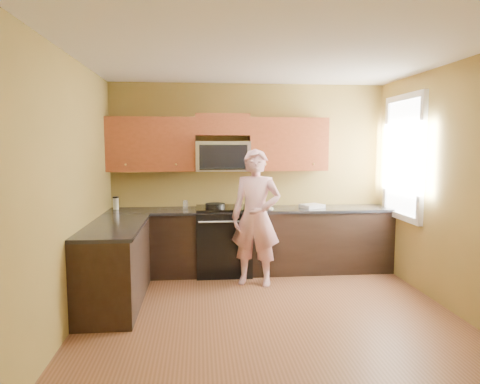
{
  "coord_description": "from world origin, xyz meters",
  "views": [
    {
      "loc": [
        -0.73,
        -4.33,
        1.81
      ],
      "look_at": [
        -0.2,
        1.3,
        1.2
      ],
      "focal_mm": 32.39,
      "sensor_mm": 36.0,
      "label": 1
    }
  ],
  "objects": [
    {
      "name": "napkin_b",
      "position": [
        0.14,
        1.7,
        0.95
      ],
      "size": [
        0.15,
        0.16,
        0.07
      ],
      "primitive_type": "ellipsoid",
      "rotation": [
        0.0,
        0.0,
        -0.27
      ],
      "color": "silver",
      "rests_on": "countertop_back"
    },
    {
      "name": "butter_tub",
      "position": [
        0.08,
        1.68,
        0.92
      ],
      "size": [
        0.16,
        0.16,
        0.09
      ],
      "primitive_type": null,
      "rotation": [
        0.0,
        0.0,
        0.3
      ],
      "color": "yellow",
      "rests_on": "countertop_back"
    },
    {
      "name": "dish_towel",
      "position": [
        0.88,
        1.69,
        0.95
      ],
      "size": [
        0.37,
        0.34,
        0.05
      ],
      "primitive_type": "cube",
      "rotation": [
        0.0,
        0.0,
        0.43
      ],
      "color": "white",
      "rests_on": "countertop_back"
    },
    {
      "name": "travel_mug",
      "position": [
        -1.9,
        1.8,
        0.92
      ],
      "size": [
        0.09,
        0.09,
        0.18
      ],
      "primitive_type": null,
      "rotation": [
        0.0,
        0.0,
        -0.04
      ],
      "color": "silver",
      "rests_on": "countertop_back"
    },
    {
      "name": "wall_back",
      "position": [
        0.0,
        2.0,
        1.35
      ],
      "size": [
        4.0,
        0.0,
        4.0
      ],
      "primitive_type": "plane",
      "rotation": [
        1.57,
        0.0,
        0.0
      ],
      "color": "olive",
      "rests_on": "ground"
    },
    {
      "name": "window",
      "position": [
        1.98,
        1.2,
        1.65
      ],
      "size": [
        0.06,
        1.06,
        1.66
      ],
      "primitive_type": null,
      "color": "white",
      "rests_on": "wall_right"
    },
    {
      "name": "upper_cab_left",
      "position": [
        -1.39,
        1.83,
        1.45
      ],
      "size": [
        1.22,
        0.33,
        0.75
      ],
      "primitive_type": null,
      "color": "brown",
      "rests_on": "wall_back"
    },
    {
      "name": "countertop_back",
      "position": [
        0.0,
        1.69,
        0.9
      ],
      "size": [
        4.0,
        0.62,
        0.04
      ],
      "primitive_type": "cube",
      "color": "black",
      "rests_on": "cabinet_back_run"
    },
    {
      "name": "frying_pan",
      "position": [
        -0.52,
        1.62,
        0.95
      ],
      "size": [
        0.31,
        0.5,
        0.06
      ],
      "primitive_type": null,
      "rotation": [
        0.0,
        0.0,
        0.07
      ],
      "color": "black",
      "rests_on": "stove"
    },
    {
      "name": "ceiling",
      "position": [
        0.0,
        0.0,
        2.7
      ],
      "size": [
        4.0,
        4.0,
        0.0
      ],
      "primitive_type": "plane",
      "rotation": [
        3.14,
        0.0,
        0.0
      ],
      "color": "white",
      "rests_on": "ground"
    },
    {
      "name": "wall_right",
      "position": [
        2.0,
        0.0,
        1.35
      ],
      "size": [
        0.0,
        4.0,
        4.0
      ],
      "primitive_type": "plane",
      "rotation": [
        1.57,
        0.0,
        -1.57
      ],
      "color": "olive",
      "rests_on": "ground"
    },
    {
      "name": "wall_left",
      "position": [
        -2.0,
        0.0,
        1.35
      ],
      "size": [
        0.0,
        4.0,
        4.0
      ],
      "primitive_type": "plane",
      "rotation": [
        1.57,
        0.0,
        1.57
      ],
      "color": "olive",
      "rests_on": "ground"
    },
    {
      "name": "microwave",
      "position": [
        -0.4,
        1.8,
        1.45
      ],
      "size": [
        0.76,
        0.4,
        0.42
      ],
      "primitive_type": null,
      "color": "silver",
      "rests_on": "wall_back"
    },
    {
      "name": "cabinet_left_run",
      "position": [
        -1.7,
        0.6,
        0.44
      ],
      "size": [
        0.6,
        1.6,
        0.88
      ],
      "primitive_type": "cube",
      "color": "black",
      "rests_on": "floor"
    },
    {
      "name": "stove",
      "position": [
        -0.4,
        1.68,
        0.47
      ],
      "size": [
        0.76,
        0.65,
        0.95
      ],
      "primitive_type": null,
      "color": "black",
      "rests_on": "floor"
    },
    {
      "name": "floor",
      "position": [
        0.0,
        0.0,
        0.0
      ],
      "size": [
        4.0,
        4.0,
        0.0
      ],
      "primitive_type": "plane",
      "color": "brown",
      "rests_on": "ground"
    },
    {
      "name": "cabinet_back_run",
      "position": [
        0.0,
        1.7,
        0.44
      ],
      "size": [
        4.0,
        0.6,
        0.88
      ],
      "primitive_type": "cube",
      "color": "black",
      "rests_on": "floor"
    },
    {
      "name": "napkin_a",
      "position": [
        0.22,
        1.45,
        0.95
      ],
      "size": [
        0.13,
        0.14,
        0.06
      ],
      "primitive_type": "ellipsoid",
      "rotation": [
        0.0,
        0.0,
        0.15
      ],
      "color": "silver",
      "rests_on": "countertop_back"
    },
    {
      "name": "woman",
      "position": [
        -0.01,
        1.15,
        0.88
      ],
      "size": [
        0.75,
        0.61,
        1.77
      ],
      "primitive_type": "imported",
      "rotation": [
        0.0,
        0.0,
        -0.32
      ],
      "color": "pink",
      "rests_on": "floor"
    },
    {
      "name": "toast_slice",
      "position": [
        0.17,
        1.5,
        0.93
      ],
      "size": [
        0.14,
        0.14,
        0.01
      ],
      "primitive_type": "cube",
      "rotation": [
        0.0,
        0.0,
        0.27
      ],
      "color": "#B27F47",
      "rests_on": "countertop_back"
    },
    {
      "name": "upper_cab_right",
      "position": [
        0.54,
        1.83,
        1.45
      ],
      "size": [
        1.12,
        0.33,
        0.75
      ],
      "primitive_type": null,
      "color": "brown",
      "rests_on": "wall_back"
    },
    {
      "name": "upper_cab_over_mw",
      "position": [
        -0.4,
        1.83,
        2.1
      ],
      "size": [
        0.76,
        0.33,
        0.3
      ],
      "primitive_type": "cube",
      "color": "brown",
      "rests_on": "wall_back"
    },
    {
      "name": "wall_front",
      "position": [
        0.0,
        -2.0,
        1.35
      ],
      "size": [
        4.0,
        0.0,
        4.0
      ],
      "primitive_type": "plane",
      "rotation": [
        -1.57,
        0.0,
        0.0
      ],
      "color": "olive",
      "rests_on": "ground"
    },
    {
      "name": "countertop_left",
      "position": [
        -1.69,
        0.6,
        0.9
      ],
      "size": [
        0.62,
        1.6,
        0.04
      ],
      "primitive_type": "cube",
      "color": "black",
      "rests_on": "cabinet_left_run"
    },
    {
      "name": "glass_b",
      "position": [
        -0.93,
        1.76,
        0.98
      ],
      "size": [
        0.08,
        0.08,
        0.12
      ],
      "primitive_type": "cylinder",
      "rotation": [
        0.0,
        0.0,
        -0.15
      ],
      "color": "silver",
      "rests_on": "countertop_back"
    }
  ]
}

